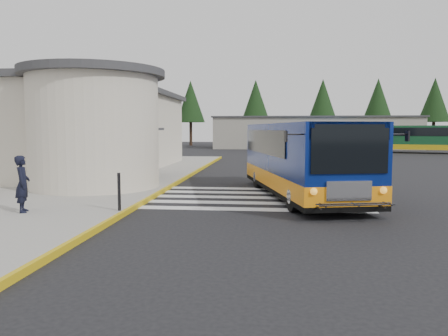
# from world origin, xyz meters

# --- Properties ---
(ground) EXTENTS (140.00, 140.00, 0.00)m
(ground) POSITION_xyz_m (0.00, 0.00, 0.00)
(ground) COLOR black
(ground) RESTS_ON ground
(sidewalk) EXTENTS (10.00, 34.00, 0.15)m
(sidewalk) POSITION_xyz_m (-9.00, 4.00, 0.07)
(sidewalk) COLOR gray
(sidewalk) RESTS_ON ground
(curb_strip) EXTENTS (0.12, 34.00, 0.16)m
(curb_strip) POSITION_xyz_m (-4.05, 4.00, 0.08)
(curb_strip) COLOR gold
(curb_strip) RESTS_ON ground
(station_building) EXTENTS (12.70, 18.70, 4.80)m
(station_building) POSITION_xyz_m (-10.84, 6.91, 2.57)
(station_building) COLOR beige
(station_building) RESTS_ON ground
(crosswalk) EXTENTS (8.00, 5.35, 0.01)m
(crosswalk) POSITION_xyz_m (-0.50, -0.80, 0.01)
(crosswalk) COLOR silver
(crosswalk) RESTS_ON ground
(depot_building) EXTENTS (26.40, 8.40, 4.20)m
(depot_building) POSITION_xyz_m (6.00, 42.00, 2.11)
(depot_building) COLOR gray
(depot_building) RESTS_ON ground
(tree_line) EXTENTS (58.40, 4.40, 10.00)m
(tree_line) POSITION_xyz_m (6.29, 50.00, 6.77)
(tree_line) COLOR black
(tree_line) RESTS_ON ground
(transit_bus) EXTENTS (4.96, 10.04, 2.75)m
(transit_bus) POSITION_xyz_m (1.37, -0.33, 1.32)
(transit_bus) COLOR navy
(transit_bus) RESTS_ON ground
(pedestrian_a) EXTENTS (0.59, 0.70, 1.64)m
(pedestrian_a) POSITION_xyz_m (-6.88, -5.10, 0.97)
(pedestrian_a) COLOR black
(pedestrian_a) RESTS_ON sidewalk
(pedestrian_b) EXTENTS (0.70, 0.85, 1.61)m
(pedestrian_b) POSITION_xyz_m (-5.66, -1.00, 0.95)
(pedestrian_b) COLOR black
(pedestrian_b) RESTS_ON sidewalk
(bollard) EXTENTS (0.09, 0.09, 1.12)m
(bollard) POSITION_xyz_m (-4.20, -4.59, 0.71)
(bollard) COLOR black
(bollard) RESTS_ON sidewalk
(far_bus_a) EXTENTS (9.03, 4.26, 2.25)m
(far_bus_a) POSITION_xyz_m (5.49, 35.80, 1.46)
(far_bus_a) COLOR navy
(far_bus_a) RESTS_ON ground
(far_bus_b) EXTENTS (10.14, 5.61, 2.52)m
(far_bus_b) POSITION_xyz_m (16.75, 31.21, 1.64)
(far_bus_b) COLOR #124422
(far_bus_b) RESTS_ON ground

